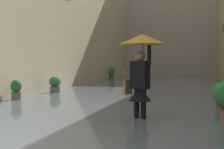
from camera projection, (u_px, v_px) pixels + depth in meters
name	position (u px, v px, depth m)	size (l,w,h in m)	color
ground_plane	(144.00, 92.00, 14.19)	(60.00, 60.00, 0.00)	#605B56
flood_water	(144.00, 90.00, 14.18)	(7.87, 29.35, 0.17)	slate
building_facade_far	(172.00, 10.00, 26.01)	(10.67, 1.80, 10.89)	#A89989
person_wading	(141.00, 60.00, 6.92)	(1.00, 1.00, 2.07)	#4C4233
potted_plant_near_right	(16.00, 91.00, 10.23)	(0.35, 0.35, 0.80)	#66605B
potted_plant_mid_right	(55.00, 86.00, 12.44)	(0.45, 0.45, 0.79)	#66605B
potted_plant_far_right	(112.00, 75.00, 20.11)	(0.40, 0.40, 0.95)	brown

